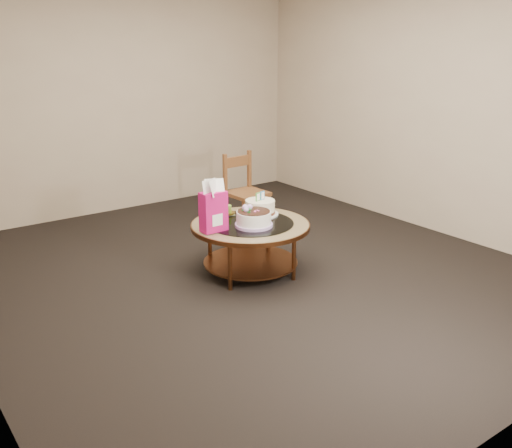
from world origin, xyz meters
TOP-DOWN VIEW (x-y plane):
  - ground at (0.00, 0.00)m, footprint 5.00×5.00m
  - room_walls at (0.00, 0.00)m, footprint 4.52×5.02m
  - coffee_table at (0.00, -0.00)m, footprint 1.02×1.02m
  - decorated_cake at (-0.04, -0.09)m, footprint 0.32×0.32m
  - cream_cake at (0.20, 0.14)m, footprint 0.33×0.33m
  - gift_bag at (-0.37, 0.00)m, footprint 0.21×0.16m
  - pillar_candle at (-0.03, 0.31)m, footprint 0.14×0.14m
  - dining_chair at (0.64, 0.99)m, footprint 0.40×0.40m

SIDE VIEW (x-z plane):
  - ground at x=0.00m, z-range 0.00..0.00m
  - coffee_table at x=0.00m, z-range 0.15..0.61m
  - dining_chair at x=0.64m, z-range 0.01..0.82m
  - pillar_candle at x=-0.03m, z-range 0.44..0.54m
  - decorated_cake at x=-0.04m, z-range 0.43..0.61m
  - cream_cake at x=0.20m, z-range 0.42..0.63m
  - gift_bag at x=-0.37m, z-range 0.46..0.88m
  - room_walls at x=0.00m, z-range 0.24..2.85m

